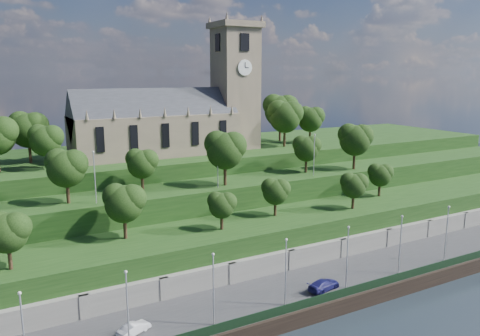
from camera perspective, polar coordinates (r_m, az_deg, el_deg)
ground at (r=62.43m, az=8.42°, el=-18.33°), size 320.00×320.00×0.00m
promenade at (r=66.23m, az=5.22°, el=-15.41°), size 160.00×12.00×2.00m
quay_wall at (r=61.86m, az=8.48°, el=-17.46°), size 160.00×0.50×2.20m
fence at (r=61.60m, az=8.15°, el=-16.00°), size 160.00×0.10×1.20m
retaining_wall at (r=70.14m, az=2.48°, el=-12.41°), size 160.00×2.10×5.00m
embankment_lower at (r=74.39m, az=0.07°, el=-9.71°), size 160.00×12.00×8.00m
embankment_upper at (r=83.01m, az=-3.59°, el=-5.99°), size 160.00×10.00×12.00m
hilltop at (r=101.38m, az=-8.62°, el=-1.98°), size 160.00×32.00×15.00m
church at (r=95.51m, az=-7.62°, el=6.36°), size 38.60×12.35×27.60m
trees_lower at (r=70.30m, az=-2.55°, el=-3.56°), size 68.28×9.05×7.95m
trees_upper at (r=81.74m, az=0.29°, el=2.28°), size 60.83×8.50×9.44m
trees_hilltop at (r=96.44m, az=-5.06°, el=5.93°), size 71.18×16.28×11.11m
lamp_posts_promenade at (r=60.01m, az=5.60°, el=-11.96°), size 60.36×0.36×8.92m
lamp_posts_upper at (r=77.80m, az=-2.75°, el=0.85°), size 40.36×0.36×7.89m
car_middle at (r=57.04m, az=-12.81°, el=-18.52°), size 4.18×2.83×1.30m
car_right at (r=66.39m, az=10.18°, el=-13.82°), size 5.32×2.97×1.46m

